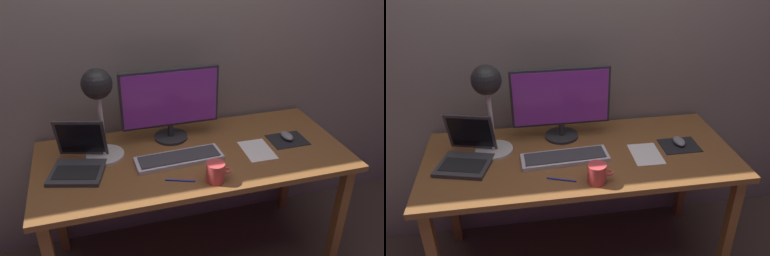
{
  "view_description": "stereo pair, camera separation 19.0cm",
  "coord_description": "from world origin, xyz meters",
  "views": [
    {
      "loc": [
        -0.48,
        -1.66,
        1.82
      ],
      "look_at": [
        -0.02,
        -0.05,
        0.92
      ],
      "focal_mm": 36.77,
      "sensor_mm": 36.0,
      "label": 1
    },
    {
      "loc": [
        -0.3,
        -1.7,
        1.82
      ],
      "look_at": [
        -0.02,
        -0.05,
        0.92
      ],
      "focal_mm": 36.77,
      "sensor_mm": 36.0,
      "label": 2
    }
  ],
  "objects": [
    {
      "name": "paper_sheet_near_mouse",
      "position": [
        0.33,
        -0.06,
        0.74
      ],
      "size": [
        0.15,
        0.21,
        0.0
      ],
      "primitive_type": "cube",
      "rotation": [
        0.0,
        0.0,
        -0.02
      ],
      "color": "white",
      "rests_on": "desk"
    },
    {
      "name": "back_wall",
      "position": [
        0.0,
        0.4,
        1.3
      ],
      "size": [
        4.8,
        0.06,
        2.6
      ],
      "primitive_type": "cube",
      "color": "gray",
      "rests_on": "ground"
    },
    {
      "name": "desk_lamp",
      "position": [
        -0.44,
        0.1,
        1.07
      ],
      "size": [
        0.19,
        0.19,
        0.47
      ],
      "color": "beige",
      "rests_on": "desk"
    },
    {
      "name": "desk",
      "position": [
        0.0,
        0.0,
        0.66
      ],
      "size": [
        1.6,
        0.7,
        0.74
      ],
      "color": "brown",
      "rests_on": "ground"
    },
    {
      "name": "monitor",
      "position": [
        -0.07,
        0.19,
        0.96
      ],
      "size": [
        0.53,
        0.18,
        0.4
      ],
      "color": "#28282B",
      "rests_on": "desk"
    },
    {
      "name": "keyboard_main",
      "position": [
        -0.09,
        -0.04,
        0.75
      ],
      "size": [
        0.45,
        0.16,
        0.03
      ],
      "color": "silver",
      "rests_on": "desk"
    },
    {
      "name": "pen",
      "position": [
        -0.13,
        -0.21,
        0.74
      ],
      "size": [
        0.13,
        0.06,
        0.01
      ],
      "primitive_type": "cylinder",
      "rotation": [
        0.0,
        1.57,
        -0.36
      ],
      "color": "#2633A5",
      "rests_on": "desk"
    },
    {
      "name": "laptop",
      "position": [
        -0.57,
        0.03,
        0.8
      ],
      "size": [
        0.31,
        0.32,
        0.23
      ],
      "color": "#38383A",
      "rests_on": "desk"
    },
    {
      "name": "coffee_mug",
      "position": [
        0.03,
        -0.26,
        0.79
      ],
      "size": [
        0.12,
        0.09,
        0.1
      ],
      "color": "#CC3F3F",
      "rests_on": "desk"
    },
    {
      "name": "mousepad",
      "position": [
        0.54,
        -0.01,
        0.74
      ],
      "size": [
        0.2,
        0.16,
        0.0
      ],
      "primitive_type": "cube",
      "color": "black",
      "rests_on": "desk"
    },
    {
      "name": "mouse",
      "position": [
        0.54,
        0.01,
        0.76
      ],
      "size": [
        0.06,
        0.1,
        0.03
      ],
      "primitive_type": "ellipsoid",
      "color": "slate",
      "rests_on": "mousepad"
    }
  ]
}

